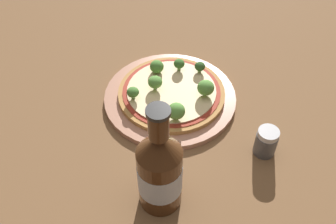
# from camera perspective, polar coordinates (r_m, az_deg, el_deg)

# --- Properties ---
(ground_plane) EXTENTS (3.00, 3.00, 0.00)m
(ground_plane) POSITION_cam_1_polar(r_m,az_deg,el_deg) (0.81, 2.01, 2.47)
(ground_plane) COLOR brown
(plate) EXTENTS (0.27, 0.27, 0.01)m
(plate) POSITION_cam_1_polar(r_m,az_deg,el_deg) (0.80, 0.33, 2.10)
(plate) COLOR tan
(plate) RESTS_ON ground_plane
(pizza) EXTENTS (0.22, 0.22, 0.01)m
(pizza) POSITION_cam_1_polar(r_m,az_deg,el_deg) (0.79, 0.60, 2.76)
(pizza) COLOR #B77F42
(pizza) RESTS_ON plate
(broccoli_floret_0) EXTENTS (0.03, 0.03, 0.03)m
(broccoli_floret_0) POSITION_cam_1_polar(r_m,az_deg,el_deg) (0.77, 5.50, 3.52)
(broccoli_floret_0) COLOR #7A9E5B
(broccoli_floret_0) RESTS_ON pizza
(broccoli_floret_1) EXTENTS (0.02, 0.02, 0.03)m
(broccoli_floret_1) POSITION_cam_1_polar(r_m,az_deg,el_deg) (0.82, 1.63, 6.99)
(broccoli_floret_1) COLOR #7A9E5B
(broccoli_floret_1) RESTS_ON pizza
(broccoli_floret_2) EXTENTS (0.02, 0.02, 0.02)m
(broccoli_floret_2) POSITION_cam_1_polar(r_m,az_deg,el_deg) (0.82, 4.65, 6.60)
(broccoli_floret_2) COLOR #7A9E5B
(broccoli_floret_2) RESTS_ON pizza
(broccoli_floret_3) EXTENTS (0.03, 0.03, 0.03)m
(broccoli_floret_3) POSITION_cam_1_polar(r_m,az_deg,el_deg) (0.78, -1.88, 4.35)
(broccoli_floret_3) COLOR #7A9E5B
(broccoli_floret_3) RESTS_ON pizza
(broccoli_floret_4) EXTENTS (0.02, 0.02, 0.03)m
(broccoli_floret_4) POSITION_cam_1_polar(r_m,az_deg,el_deg) (0.76, -5.11, 2.86)
(broccoli_floret_4) COLOR #7A9E5B
(broccoli_floret_4) RESTS_ON pizza
(broccoli_floret_5) EXTENTS (0.03, 0.03, 0.03)m
(broccoli_floret_5) POSITION_cam_1_polar(r_m,az_deg,el_deg) (0.82, -1.64, 6.60)
(broccoli_floret_5) COLOR #7A9E5B
(broccoli_floret_5) RESTS_ON pizza
(broccoli_floret_6) EXTENTS (0.03, 0.03, 0.04)m
(broccoli_floret_6) POSITION_cam_1_polar(r_m,az_deg,el_deg) (0.72, 1.21, 0.12)
(broccoli_floret_6) COLOR #7A9E5B
(broccoli_floret_6) RESTS_ON pizza
(beer_bottle) EXTENTS (0.07, 0.07, 0.21)m
(beer_bottle) POSITION_cam_1_polar(r_m,az_deg,el_deg) (0.59, -1.21, -8.42)
(beer_bottle) COLOR #472814
(beer_bottle) RESTS_ON ground_plane
(pepper_shaker) EXTENTS (0.04, 0.04, 0.06)m
(pepper_shaker) POSITION_cam_1_polar(r_m,az_deg,el_deg) (0.72, 14.05, -4.23)
(pepper_shaker) COLOR #4C4C51
(pepper_shaker) RESTS_ON ground_plane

